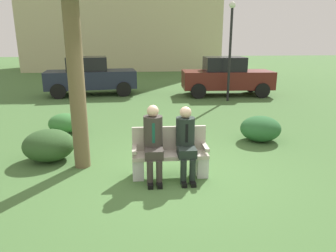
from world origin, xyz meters
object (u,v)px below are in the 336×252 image
object	(u,v)px
shrub_far_lawn	(261,129)
palm_tree_tall	(71,8)
parked_car_far	(226,76)
street_lamp	(230,42)
parked_car_near	(90,76)
seated_man_right	(186,139)
shrub_mid_lawn	(49,145)
shrub_near_bench	(65,123)
seated_man_left	(153,139)
park_bench	(170,155)

from	to	relation	value
shrub_far_lawn	palm_tree_tall	bearing A→B (deg)	-163.64
parked_car_far	street_lamp	size ratio (longest dim) A/B	1.04
parked_car_near	seated_man_right	bearing A→B (deg)	-71.97
shrub_mid_lawn	parked_car_far	distance (m)	9.28
seated_man_right	parked_car_far	xyz separation A→B (m)	(3.06, 8.34, 0.11)
parked_car_far	shrub_near_bench	bearing A→B (deg)	-138.21
seated_man_left	shrub_mid_lawn	distance (m)	2.42
palm_tree_tall	parked_car_far	size ratio (longest dim) A/B	1.08
shrub_near_bench	shrub_mid_lawn	size ratio (longest dim) A/B	0.81
shrub_near_bench	parked_car_near	size ratio (longest dim) A/B	0.21
seated_man_right	shrub_near_bench	distance (m)	4.21
park_bench	street_lamp	distance (m)	7.83
seated_man_left	shrub_far_lawn	world-z (taller)	seated_man_left
seated_man_right	shrub_near_bench	size ratio (longest dim) A/B	1.55
shrub_near_bench	shrub_mid_lawn	distance (m)	2.00
park_bench	parked_car_near	distance (m)	9.31
parked_car_far	shrub_far_lawn	bearing A→B (deg)	-97.97
parked_car_near	park_bench	bearing A→B (deg)	-73.37
palm_tree_tall	street_lamp	size ratio (longest dim) A/B	1.12
shrub_near_bench	parked_car_far	distance (m)	7.92
seated_man_right	shrub_near_bench	xyz separation A→B (m)	(-2.82, 3.08, -0.47)
seated_man_right	street_lamp	xyz separation A→B (m)	(2.80, 7.06, 1.58)
shrub_far_lawn	parked_car_near	xyz separation A→B (m)	(-5.10, 7.10, 0.53)
parked_car_near	parked_car_far	world-z (taller)	same
seated_man_right	shrub_far_lawn	xyz separation A→B (m)	(2.16, 1.92, -0.42)
shrub_near_bench	shrub_far_lawn	size ratio (longest dim) A/B	0.85
palm_tree_tall	shrub_near_bench	bearing A→B (deg)	110.04
street_lamp	shrub_far_lawn	bearing A→B (deg)	-97.05
shrub_mid_lawn	parked_car_near	bearing A→B (deg)	91.66
shrub_mid_lawn	street_lamp	size ratio (longest dim) A/B	0.28
palm_tree_tall	shrub_mid_lawn	size ratio (longest dim) A/B	4.08
palm_tree_tall	street_lamp	bearing A→B (deg)	53.15
parked_car_far	seated_man_left	bearing A→B (deg)	-113.60
park_bench	shrub_near_bench	world-z (taller)	park_bench
park_bench	shrub_mid_lawn	world-z (taller)	park_bench
shrub_near_bench	parked_car_near	distance (m)	5.97
park_bench	shrub_mid_lawn	bearing A→B (deg)	158.26
seated_man_left	palm_tree_tall	distance (m)	2.71
palm_tree_tall	shrub_far_lawn	world-z (taller)	palm_tree_tall
park_bench	shrub_near_bench	size ratio (longest dim) A/B	1.62
shrub_near_bench	street_lamp	bearing A→B (deg)	35.29
palm_tree_tall	shrub_near_bench	distance (m)	3.70
park_bench	seated_man_right	xyz separation A→B (m)	(0.28, -0.12, 0.33)
park_bench	shrub_far_lawn	distance (m)	3.04
shrub_near_bench	shrub_mid_lawn	xyz separation A→B (m)	(0.12, -1.99, 0.06)
seated_man_right	palm_tree_tall	size ratio (longest dim) A/B	0.31
seated_man_left	seated_man_right	distance (m)	0.58
park_bench	street_lamp	world-z (taller)	street_lamp
shrub_far_lawn	parked_car_near	size ratio (longest dim) A/B	0.25
palm_tree_tall	seated_man_left	bearing A→B (deg)	-27.15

